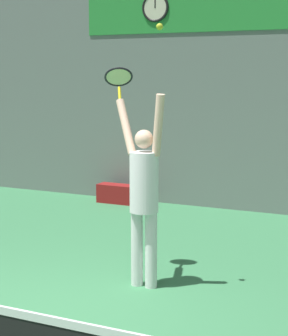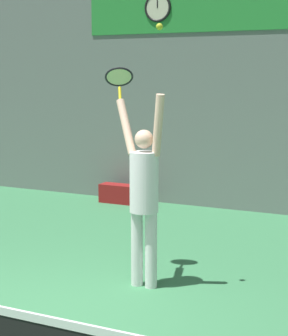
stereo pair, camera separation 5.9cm
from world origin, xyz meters
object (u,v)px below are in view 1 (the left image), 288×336
(scoreboard_clock, at_px, (155,7))
(tennis_racket, at_px, (119,78))
(equipment_bag, at_px, (118,194))
(tennis_player, at_px, (144,191))
(tennis_ball, at_px, (160,27))

(scoreboard_clock, distance_m, tennis_racket, 4.06)
(equipment_bag, bearing_deg, tennis_player, -58.18)
(tennis_racket, xyz_separation_m, equipment_bag, (-1.81, 3.35, -2.09))
(scoreboard_clock, bearing_deg, tennis_ball, -64.75)
(scoreboard_clock, distance_m, tennis_player, 5.03)
(scoreboard_clock, bearing_deg, equipment_bag, -149.68)
(tennis_player, distance_m, equipment_bag, 4.48)
(scoreboard_clock, relative_size, tennis_player, 0.24)
(tennis_racket, height_order, tennis_ball, tennis_ball)
(scoreboard_clock, height_order, equipment_bag, scoreboard_clock)
(tennis_player, distance_m, tennis_racket, 1.36)
(scoreboard_clock, xyz_separation_m, equipment_bag, (-0.57, -0.34, -3.28))
(scoreboard_clock, height_order, tennis_racket, scoreboard_clock)
(scoreboard_clock, distance_m, tennis_ball, 4.62)
(tennis_ball, relative_size, equipment_bag, 0.09)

